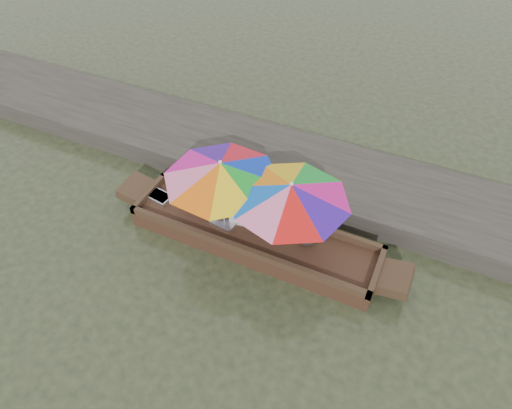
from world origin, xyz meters
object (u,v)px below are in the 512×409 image
at_px(charcoal_grill, 222,207).
at_px(umbrella_stern, 289,215).
at_px(supply_bag, 238,216).
at_px(vendor, 310,225).
at_px(tray_scallop, 224,222).
at_px(cooking_pot, 194,200).
at_px(tray_crayfish, 160,197).
at_px(boat_hull, 254,237).
at_px(umbrella_bow, 222,193).

xyz_separation_m(charcoal_grill, umbrella_stern, (1.52, -0.24, 0.68)).
distance_m(charcoal_grill, supply_bag, 0.43).
bearing_deg(vendor, tray_scallop, -33.02).
xyz_separation_m(cooking_pot, charcoal_grill, (0.63, 0.06, -0.01)).
relative_size(tray_scallop, umbrella_stern, 0.23).
bearing_deg(tray_crayfish, boat_hull, -0.15).
bearing_deg(vendor, tray_crayfish, -37.85).
xyz_separation_m(charcoal_grill, vendor, (1.87, -0.05, 0.39)).
bearing_deg(vendor, charcoal_grill, -42.82).
height_order(cooking_pot, supply_bag, supply_bag).
distance_m(cooking_pot, charcoal_grill, 0.63).
bearing_deg(charcoal_grill, tray_crayfish, -169.89).
distance_m(tray_crayfish, charcoal_grill, 1.36).
bearing_deg(supply_bag, cooking_pot, 176.66).
bearing_deg(charcoal_grill, supply_bag, -16.39).
xyz_separation_m(tray_crayfish, vendor, (3.21, 0.18, 0.44)).
xyz_separation_m(boat_hull, charcoal_grill, (-0.82, 0.24, 0.27)).
relative_size(supply_bag, vendor, 0.29).
distance_m(charcoal_grill, vendor, 1.91).
bearing_deg(vendor, boat_hull, -30.84).
bearing_deg(tray_scallop, umbrella_bow, 110.24).
bearing_deg(vendor, umbrella_stern, -12.58).
bearing_deg(tray_scallop, cooking_pot, 164.24).
distance_m(tray_crayfish, umbrella_bow, 1.68).
bearing_deg(tray_crayfish, tray_scallop, -2.02).
bearing_deg(cooking_pot, umbrella_stern, -4.89).
height_order(tray_scallop, vendor, vendor).
distance_m(tray_crayfish, vendor, 3.24).
xyz_separation_m(boat_hull, tray_crayfish, (-2.16, 0.01, 0.22)).
bearing_deg(boat_hull, umbrella_stern, 0.00).
bearing_deg(boat_hull, tray_scallop, -175.59).
bearing_deg(tray_crayfish, cooking_pot, 13.99).
bearing_deg(umbrella_stern, cooking_pot, 175.11).
distance_m(cooking_pot, umbrella_bow, 1.06).
xyz_separation_m(charcoal_grill, umbrella_bow, (0.18, -0.24, 0.68)).
bearing_deg(supply_bag, tray_scallop, -142.16).
relative_size(tray_crayfish, supply_bag, 1.75).
distance_m(supply_bag, umbrella_stern, 1.28).
height_order(boat_hull, tray_crayfish, tray_crayfish).
height_order(cooking_pot, umbrella_bow, umbrella_bow).
bearing_deg(tray_scallop, supply_bag, 37.84).
bearing_deg(umbrella_bow, supply_bag, 27.27).
height_order(tray_crayfish, charcoal_grill, charcoal_grill).
bearing_deg(tray_crayfish, umbrella_stern, -0.11).
relative_size(tray_crayfish, vendor, 0.51).
xyz_separation_m(umbrella_bow, umbrella_stern, (1.34, 0.00, 0.00)).
bearing_deg(charcoal_grill, umbrella_bow, -54.18).
bearing_deg(umbrella_stern, vendor, 28.55).
relative_size(cooking_pot, umbrella_stern, 0.18).
relative_size(boat_hull, umbrella_bow, 2.30).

